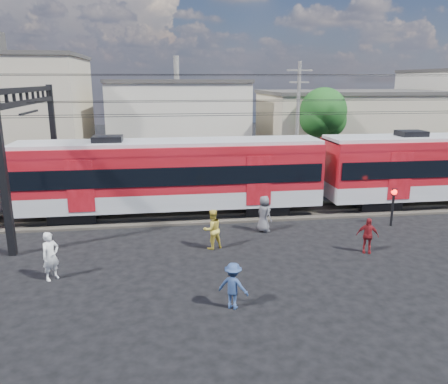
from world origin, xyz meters
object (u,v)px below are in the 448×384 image
at_px(pedestrian_c, 233,286).
at_px(crossing_signal, 393,200).
at_px(pedestrian_a, 51,256).
at_px(commuter_train, 175,173).

distance_m(pedestrian_c, crossing_signal, 11.75).
bearing_deg(crossing_signal, pedestrian_c, -142.91).
relative_size(pedestrian_a, pedestrian_c, 1.18).
bearing_deg(pedestrian_c, crossing_signal, -113.21).
height_order(pedestrian_a, crossing_signal, crossing_signal).
bearing_deg(crossing_signal, commuter_train, 163.72).
height_order(pedestrian_c, crossing_signal, crossing_signal).
xyz_separation_m(pedestrian_a, crossing_signal, (15.75, 4.02, 0.44)).
xyz_separation_m(commuter_train, pedestrian_a, (-4.88, -7.19, -1.48)).
relative_size(commuter_train, crossing_signal, 25.56).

